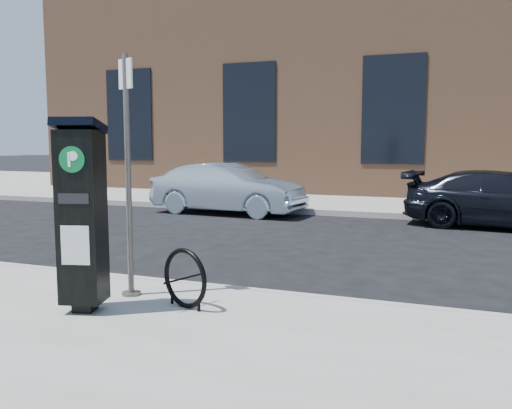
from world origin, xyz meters
The scene contains 10 objects.
ground centered at (0.00, 0.00, 0.00)m, with size 120.00×120.00×0.00m, color black.
sidewalk_far centered at (0.00, 14.00, 0.07)m, with size 60.00×12.00×0.15m, color gray.
curb_near centered at (0.00, -0.02, 0.07)m, with size 60.00×0.12×0.16m, color #9E9B93.
curb_far centered at (0.00, 8.02, 0.07)m, with size 60.00×0.12×0.16m, color #9E9B93.
building centered at (0.00, 17.00, 4.15)m, with size 28.00×10.05×8.25m.
parking_kiosk centered at (-1.57, -1.47, 1.21)m, with size 0.57×0.53×2.06m.
sign_pole centered at (-1.45, -0.76, 1.54)m, with size 0.24×0.22×2.81m.
bike_rack centered at (-0.61, -0.98, 0.48)m, with size 0.65×0.28×0.67m.
car_silver centered at (-3.81, 7.40, 0.69)m, with size 1.46×4.19×1.38m, color #99AFC2.
car_dark centered at (3.13, 7.40, 0.65)m, with size 1.83×4.50×1.30m, color black.
Camera 1 is at (2.18, -6.10, 1.96)m, focal length 38.00 mm.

